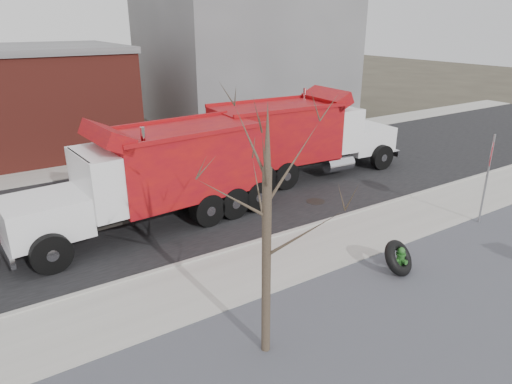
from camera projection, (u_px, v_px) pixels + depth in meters
ground at (307, 258)px, 13.18m from camera, size 120.00×120.00×0.00m
gravel_verge at (403, 320)px, 10.43m from camera, size 60.00×5.00×0.03m
sidewalk at (302, 254)px, 13.37m from camera, size 60.00×2.50×0.06m
curb at (276, 236)px, 14.38m from camera, size 60.00×0.15×0.11m
road at (207, 193)px, 18.12m from camera, size 60.00×9.40×0.02m
far_sidewalk at (154, 158)px, 22.59m from camera, size 60.00×2.00×0.06m
building_grey at (245, 59)px, 30.46m from camera, size 12.00×10.00×8.00m
bare_tree at (267, 204)px, 8.35m from camera, size 3.20×3.20×5.20m
fire_hydrant at (400, 260)px, 12.37m from camera, size 0.41×0.40×0.74m
truck_tire at (398, 258)px, 12.28m from camera, size 1.19×1.05×0.98m
stop_sign at (489, 165)px, 14.72m from camera, size 0.76×0.40×3.07m
dump_truck_red_a at (299, 135)px, 19.39m from camera, size 9.08×2.93×3.64m
dump_truck_red_b at (155, 173)px, 14.66m from camera, size 8.56×3.05×3.58m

